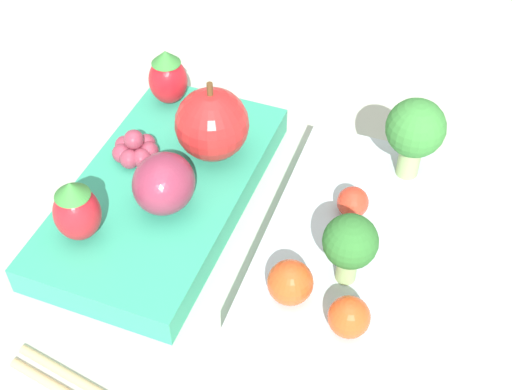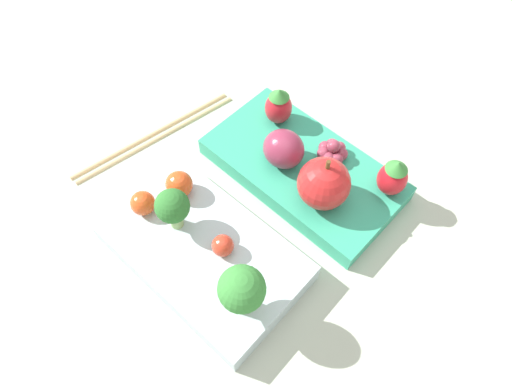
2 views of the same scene
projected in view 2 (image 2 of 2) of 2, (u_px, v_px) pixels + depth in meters
ground_plane at (254, 211)px, 0.48m from camera, size 4.00×4.00×0.00m
bento_box_savoury at (203, 252)px, 0.44m from camera, size 0.19×0.12×0.03m
bento_box_fruit at (303, 169)px, 0.50m from camera, size 0.22×0.12×0.02m
broccoli_floret_0 at (242, 290)px, 0.37m from camera, size 0.04×0.04×0.06m
broccoli_floret_1 at (172, 207)px, 0.42m from camera, size 0.03×0.03×0.05m
cherry_tomato_0 at (223, 246)px, 0.42m from camera, size 0.02×0.02×0.02m
cherry_tomato_1 at (143, 203)px, 0.44m from camera, size 0.02×0.02×0.02m
cherry_tomato_2 at (179, 184)px, 0.45m from camera, size 0.03×0.03×0.03m
apple at (324, 183)px, 0.44m from camera, size 0.05×0.05×0.06m
strawberry_0 at (279, 106)px, 0.51m from camera, size 0.03×0.03×0.05m
strawberry_1 at (393, 177)px, 0.45m from camera, size 0.03×0.03×0.05m
plum at (284, 149)px, 0.48m from camera, size 0.04×0.04×0.04m
grape_cluster at (332, 151)px, 0.49m from camera, size 0.03×0.03×0.02m
chopsticks_pair at (156, 134)px, 0.54m from camera, size 0.06×0.21×0.01m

